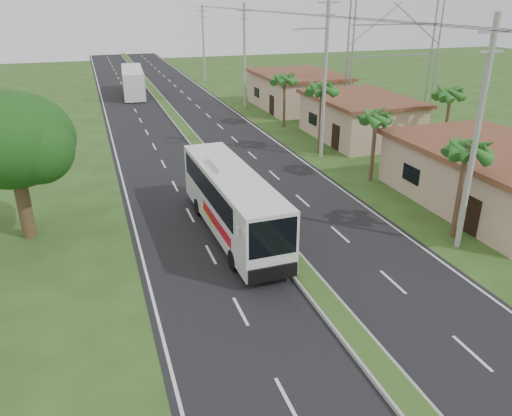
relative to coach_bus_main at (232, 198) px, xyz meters
name	(u,v)px	position (x,y,z in m)	size (l,w,h in m)	color
ground	(320,296)	(1.85, -6.97, -2.02)	(180.00, 180.00, 0.00)	#2E4318
road_asphalt	(209,160)	(1.85, 13.03, -2.01)	(14.00, 160.00, 0.02)	black
median_strip	(209,158)	(1.85, 13.03, -1.92)	(1.20, 160.00, 0.18)	gray
lane_edge_left	(120,168)	(-4.85, 13.03, -2.02)	(0.12, 160.00, 0.01)	silver
lane_edge_right	(290,152)	(8.55, 13.03, -2.02)	(0.12, 160.00, 0.01)	silver
shop_near	(494,176)	(15.85, -0.97, -0.25)	(8.60, 12.60, 3.52)	tan
shop_mid	(359,117)	(15.85, 15.03, -0.17)	(7.60, 10.60, 3.67)	tan
shop_far	(297,90)	(15.85, 29.03, -0.10)	(8.60, 11.60, 3.82)	tan
palm_verge_a	(467,149)	(10.85, -3.97, 2.72)	(2.40, 2.40, 5.45)	#473321
palm_verge_b	(376,117)	(11.25, 5.03, 2.33)	(2.40, 2.40, 5.05)	#473321
palm_verge_c	(322,88)	(10.65, 12.03, 3.10)	(2.40, 2.40, 5.85)	#473321
palm_verge_d	(285,79)	(11.15, 21.03, 2.52)	(2.40, 2.40, 5.25)	#473321
palm_behind_shop	(451,93)	(19.35, 8.03, 2.91)	(2.40, 2.40, 5.65)	#473321
shade_tree	(10,143)	(-10.26, 3.04, 3.00)	(6.30, 6.00, 7.54)	#473321
utility_pole_a	(476,136)	(10.35, -4.97, 3.65)	(1.60, 0.28, 11.00)	gray
utility_pole_b	(325,75)	(10.32, 11.03, 4.23)	(3.20, 0.28, 12.00)	gray
utility_pole_c	(245,55)	(10.35, 31.03, 3.65)	(1.60, 0.28, 11.00)	gray
utility_pole_d	(204,43)	(10.35, 51.03, 3.40)	(1.60, 0.28, 10.50)	gray
billboard_lattice	(394,47)	(23.85, 23.03, 4.80)	(10.18, 1.18, 12.07)	gray
coach_bus_main	(232,198)	(0.00, 0.00, 0.00)	(2.69, 11.45, 3.68)	silver
coach_bus_far	(133,80)	(-0.80, 42.69, -0.16)	(3.22, 11.43, 3.29)	white
motorcyclist	(220,185)	(0.63, 4.94, -1.13)	(1.93, 0.91, 2.46)	black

